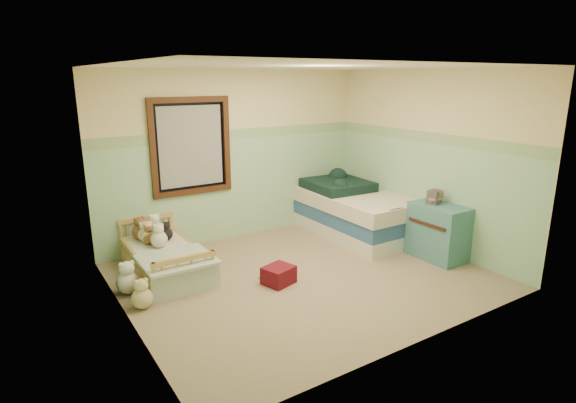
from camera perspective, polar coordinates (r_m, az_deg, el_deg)
floor at (r=5.81m, az=1.95°, el=-9.22°), size 4.20×3.60×0.02m
ceiling at (r=5.30m, az=2.20°, el=16.46°), size 4.20×3.60×0.02m
wall_back at (r=6.94m, az=-6.48°, el=5.61°), size 4.20×0.04×2.50m
wall_front at (r=4.12m, az=16.52°, el=-1.53°), size 4.20×0.04×2.50m
wall_left at (r=4.58m, az=-20.03°, el=-0.15°), size 0.04×3.60×2.50m
wall_right at (r=6.82m, az=16.77°, el=4.89°), size 0.04×3.60×2.50m
wainscot_mint at (r=7.03m, az=-6.31°, el=1.57°), size 4.20×0.01×1.50m
border_strip at (r=6.88m, az=-6.50°, el=8.26°), size 4.20×0.01×0.15m
window_frame at (r=6.60m, az=-11.85°, el=6.65°), size 1.16×0.06×1.36m
window_blinds at (r=6.61m, az=-11.89°, el=6.66°), size 0.92×0.01×1.12m
toddler_bed_frame at (r=6.08m, az=-14.94°, el=-7.53°), size 0.75×1.50×0.19m
toddler_mattress at (r=6.02m, az=-15.04°, el=-6.16°), size 0.69×1.44×0.12m
patchwork_quilt at (r=5.58m, az=-13.58°, el=-6.96°), size 0.81×0.75×0.03m
plush_bed_brown at (r=6.39m, az=-17.82°, el=-3.58°), size 0.21×0.21×0.21m
plush_bed_white at (r=6.43m, az=-16.11°, el=-3.28°), size 0.22×0.22×0.22m
plush_bed_tan at (r=6.20m, az=-16.83°, el=-4.09°), size 0.20×0.20×0.20m
plush_bed_dark at (r=6.26m, az=-14.80°, el=-3.90°), size 0.17×0.17×0.17m
plush_floor_cream at (r=5.62m, az=-19.14°, el=-9.44°), size 0.26×0.26×0.26m
plush_floor_tan at (r=5.24m, az=-17.54°, el=-11.32°), size 0.23×0.23×0.23m
twin_bed_frame at (r=7.35m, az=7.79°, el=-3.07°), size 1.04×2.09×0.22m
twin_boxspring at (r=7.28m, az=7.85°, el=-1.42°), size 1.04×2.09×0.22m
twin_mattress at (r=7.22m, az=7.92°, el=0.25°), size 1.08×2.13×0.22m
teal_blanket at (r=7.37m, az=6.16°, el=2.05°), size 0.94×0.99×0.14m
dresser at (r=6.54m, az=18.04°, el=-3.57°), size 0.47×0.74×0.74m
book_stack at (r=6.48m, az=17.63°, el=0.55°), size 0.21×0.18×0.18m
red_pillow at (r=5.56m, az=-1.17°, el=-9.06°), size 0.41×0.38×0.21m
floor_book at (r=5.74m, az=-2.14°, el=-9.31°), size 0.27×0.23×0.02m
extra_plush_0 at (r=6.31m, az=-17.29°, el=-3.91°), size 0.18×0.18×0.18m
extra_plush_1 at (r=6.17m, az=-16.73°, el=-4.29°), size 0.18×0.18×0.18m
extra_plush_2 at (r=6.29m, az=-14.86°, el=-3.85°), size 0.17×0.17×0.17m
extra_plush_3 at (r=6.03m, az=-15.63°, el=-4.52°), size 0.21×0.21×0.21m
extra_plush_4 at (r=6.28m, az=-15.56°, el=-3.93°), size 0.16×0.16×0.16m
extra_plush_5 at (r=6.16m, az=-15.60°, el=-4.26°), size 0.17×0.17×0.17m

